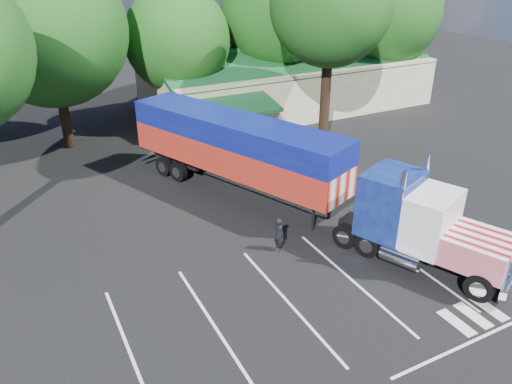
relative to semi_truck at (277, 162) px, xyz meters
name	(u,v)px	position (x,y,z in m)	size (l,w,h in m)	color
ground	(227,234)	(-3.62, -1.41, -2.65)	(120.00, 120.00, 0.00)	black
event_hall	(285,82)	(10.12, 16.40, -0.44)	(24.20, 14.12, 5.55)	beige
tree_row_c	(50,30)	(-8.62, 14.79, 5.39)	(10.00, 10.00, 13.05)	black
tree_row_d	(177,40)	(0.38, 16.09, 3.94)	(8.00, 8.00, 10.60)	black
tree_row_e	(278,11)	(9.38, 16.59, 5.44)	(9.60, 9.60, 12.90)	black
tree_row_f	(382,10)	(19.38, 15.39, 5.14)	(10.40, 10.40, 13.00)	black
tree_near_right	(331,5)	(7.88, 7.09, 6.81)	(8.00, 8.00, 13.50)	black
semi_truck	(277,162)	(0.00, 0.00, 0.00)	(11.14, 21.65, 4.68)	black
woman	(279,234)	(-2.02, -3.83, -1.81)	(0.61, 0.40, 1.67)	black
bicycle	(309,195)	(1.88, -0.41, -2.21)	(0.58, 1.67, 0.88)	black
silver_sedan	(246,137)	(2.66, 9.09, -1.96)	(1.45, 4.16, 1.37)	#AFB1B7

